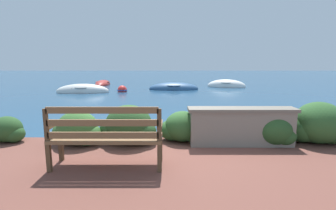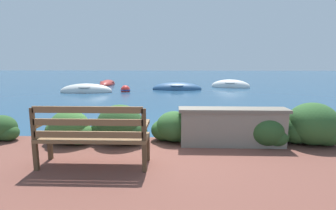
% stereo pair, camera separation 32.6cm
% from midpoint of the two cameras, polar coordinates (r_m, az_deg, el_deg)
% --- Properties ---
extents(ground_plane, '(80.00, 80.00, 0.00)m').
position_cam_midpoint_polar(ground_plane, '(5.41, -0.70, -9.29)').
color(ground_plane, navy).
extents(park_bench, '(1.61, 0.48, 0.93)m').
position_cam_midpoint_polar(park_bench, '(3.91, -13.86, -6.27)').
color(park_bench, brown).
rests_on(park_bench, patio_terrace).
extents(stone_wall, '(1.96, 0.39, 0.69)m').
position_cam_midpoint_polar(stone_wall, '(4.95, 15.69, -4.60)').
color(stone_wall, gray).
rests_on(stone_wall, patio_terrace).
extents(hedge_clump_far_left, '(0.73, 0.52, 0.49)m').
position_cam_midpoint_polar(hedge_clump_far_left, '(5.98, -31.21, -4.56)').
color(hedge_clump_far_left, '#284C23').
rests_on(hedge_clump_far_left, patio_terrace).
extents(hedge_clump_left, '(0.93, 0.67, 0.63)m').
position_cam_midpoint_polar(hedge_clump_left, '(5.17, -19.04, -5.02)').
color(hedge_clump_left, '#38662D').
rests_on(hedge_clump_left, patio_terrace).
extents(hedge_clump_centre, '(1.08, 0.77, 0.73)m').
position_cam_midpoint_polar(hedge_clump_centre, '(4.98, -8.70, -4.67)').
color(hedge_clump_centre, '#284C23').
rests_on(hedge_clump_centre, patio_terrace).
extents(hedge_clump_right, '(0.86, 0.62, 0.59)m').
position_cam_midpoint_polar(hedge_clump_right, '(5.05, 3.06, -5.09)').
color(hedge_clump_right, '#2D5628').
rests_on(hedge_clump_right, patio_terrace).
extents(hedge_clump_far_right, '(0.84, 0.60, 0.57)m').
position_cam_midpoint_polar(hedge_clump_far_right, '(5.15, 22.06, -5.59)').
color(hedge_clump_far_right, '#284C23').
rests_on(hedge_clump_far_right, patio_terrace).
extents(hedge_clump_extra, '(1.15, 0.83, 0.78)m').
position_cam_midpoint_polar(hedge_clump_extra, '(5.59, 30.17, -4.06)').
color(hedge_clump_extra, '#2D5628').
rests_on(hedge_clump_extra, patio_terrace).
extents(rowboat_nearest, '(2.90, 1.24, 0.86)m').
position_cam_midpoint_polar(rowboat_nearest, '(15.17, -16.77, 2.92)').
color(rowboat_nearest, silver).
rests_on(rowboat_nearest, ground_plane).
extents(rowboat_mid, '(3.01, 1.31, 0.76)m').
position_cam_midpoint_polar(rowboat_mid, '(15.97, 2.55, 3.62)').
color(rowboat_mid, '#2D517A').
rests_on(rowboat_mid, ground_plane).
extents(rowboat_far, '(2.67, 1.69, 0.90)m').
position_cam_midpoint_polar(rowboat_far, '(17.72, 13.96, 3.99)').
color(rowboat_far, silver).
rests_on(rowboat_far, ground_plane).
extents(rowboat_outer, '(1.12, 2.70, 0.61)m').
position_cam_midpoint_polar(rowboat_outer, '(19.50, -12.61, 4.48)').
color(rowboat_outer, '#9E2D28').
rests_on(rowboat_outer, ground_plane).
extents(mooring_buoy, '(0.58, 0.58, 0.53)m').
position_cam_midpoint_polar(mooring_buoy, '(15.06, -8.64, 3.26)').
color(mooring_buoy, red).
rests_on(mooring_buoy, ground_plane).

